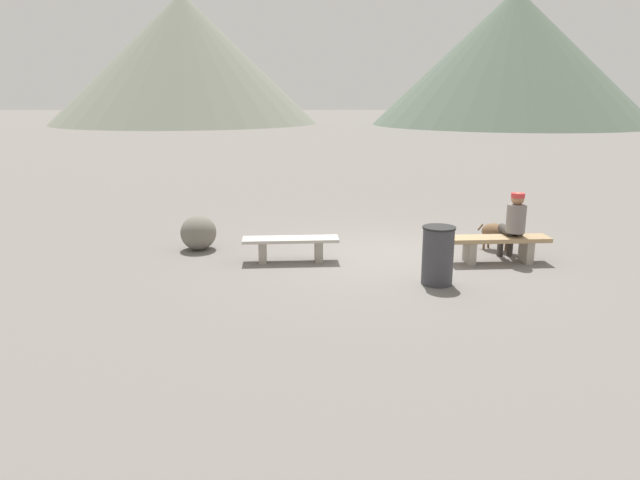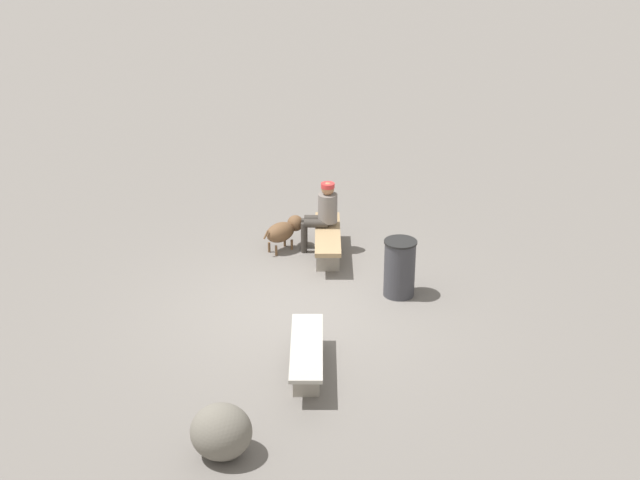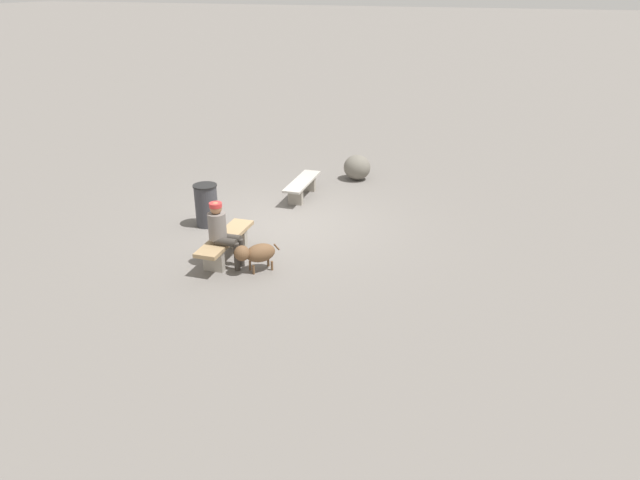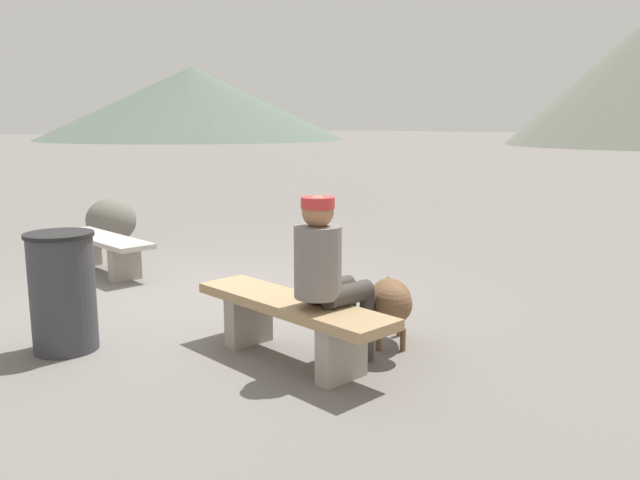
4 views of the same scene
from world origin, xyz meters
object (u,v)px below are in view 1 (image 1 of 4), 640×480
(seated_person, at_px, (514,221))
(boulder, at_px, (198,233))
(trash_bin, at_px, (438,255))
(bench_left, at_px, (291,245))
(bench_right, at_px, (499,244))
(dog, at_px, (500,232))

(seated_person, height_order, boulder, seated_person)
(trash_bin, relative_size, boulder, 1.28)
(bench_left, bearing_deg, boulder, 151.43)
(seated_person, relative_size, boulder, 1.75)
(bench_left, bearing_deg, bench_right, -4.73)
(bench_right, height_order, dog, dog)
(bench_right, bearing_deg, bench_left, 175.27)
(bench_left, relative_size, dog, 2.38)
(dog, xyz_separation_m, boulder, (-5.75, 0.19, -0.03))
(bench_right, height_order, seated_person, seated_person)
(seated_person, bearing_deg, bench_left, 178.08)
(bench_left, height_order, trash_bin, trash_bin)
(dog, distance_m, boulder, 5.76)
(bench_left, xyz_separation_m, bench_right, (3.68, -0.11, 0.03))
(bench_right, height_order, boulder, boulder)
(bench_left, xyz_separation_m, seated_person, (3.96, -0.00, 0.43))
(bench_left, relative_size, bench_right, 0.96)
(bench_right, xyz_separation_m, dog, (0.27, 0.77, 0.03))
(bench_right, distance_m, dog, 0.82)
(seated_person, relative_size, dog, 1.74)
(bench_left, xyz_separation_m, dog, (3.96, 0.66, 0.06))
(bench_right, xyz_separation_m, boulder, (-5.48, 0.97, -0.00))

